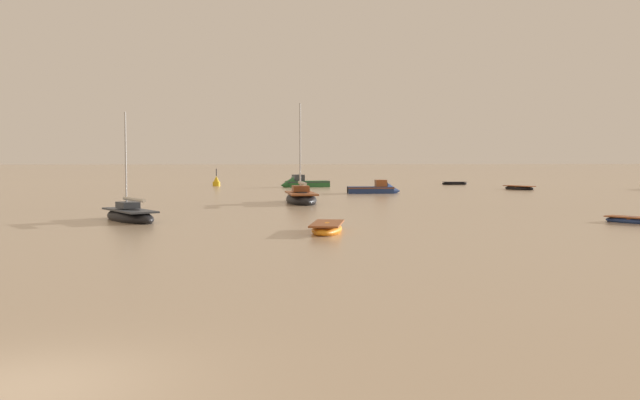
# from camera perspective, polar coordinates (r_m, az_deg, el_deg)

# --- Properties ---
(ground_plane) EXTENTS (800.00, 800.00, 0.00)m
(ground_plane) POSITION_cam_1_polar(r_m,az_deg,el_deg) (11.66, -22.65, -13.67)
(ground_plane) COLOR tan
(sailboat_moored_0) EXTENTS (2.41, 7.12, 7.91)m
(sailboat_moored_0) POSITION_cam_1_polar(r_m,az_deg,el_deg) (54.17, -1.51, 0.13)
(sailboat_moored_0) COLOR black
(sailboat_moored_0) RESTS_ON ground
(motorboat_moored_0) EXTENTS (5.19, 1.96, 1.93)m
(motorboat_moored_0) POSITION_cam_1_polar(r_m,az_deg,el_deg) (69.41, 4.66, 0.78)
(motorboat_moored_0) COLOR navy
(motorboat_moored_0) RESTS_ON ground
(rowboat_moored_0) EXTENTS (3.33, 1.37, 0.51)m
(rowboat_moored_0) POSITION_cam_1_polar(r_m,az_deg,el_deg) (93.55, 10.62, 1.29)
(rowboat_moored_0) COLOR black
(rowboat_moored_0) RESTS_ON ground
(rowboat_moored_1) EXTENTS (2.11, 4.08, 0.61)m
(rowboat_moored_1) POSITION_cam_1_polar(r_m,az_deg,el_deg) (32.64, 0.57, -2.29)
(rowboat_moored_1) COLOR orange
(rowboat_moored_1) RESTS_ON ground
(motorboat_moored_2) EXTENTS (6.01, 3.16, 2.18)m
(motorboat_moored_2) POSITION_cam_1_polar(r_m,az_deg,el_deg) (84.15, -1.56, 1.26)
(motorboat_moored_2) COLOR #23602D
(motorboat_moored_2) RESTS_ON ground
(rowboat_moored_3) EXTENTS (2.46, 2.92, 0.45)m
(rowboat_moored_3) POSITION_cam_1_polar(r_m,az_deg,el_deg) (40.77, 23.53, -1.50)
(rowboat_moored_3) COLOR navy
(rowboat_moored_3) RESTS_ON ground
(rowboat_moored_6) EXTENTS (2.92, 3.97, 0.60)m
(rowboat_moored_6) POSITION_cam_1_polar(r_m,az_deg,el_deg) (80.11, 15.52, 0.92)
(rowboat_moored_6) COLOR black
(rowboat_moored_6) RESTS_ON ground
(sailboat_moored_1) EXTENTS (4.13, 5.63, 6.15)m
(sailboat_moored_1) POSITION_cam_1_polar(r_m,az_deg,el_deg) (40.02, -14.86, -1.22)
(sailboat_moored_1) COLOR black
(sailboat_moored_1) RESTS_ON ground
(channel_buoy) EXTENTS (0.90, 0.90, 2.30)m
(channel_buoy) POSITION_cam_1_polar(r_m,az_deg,el_deg) (88.04, -8.22, 1.40)
(channel_buoy) COLOR gold
(channel_buoy) RESTS_ON ground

